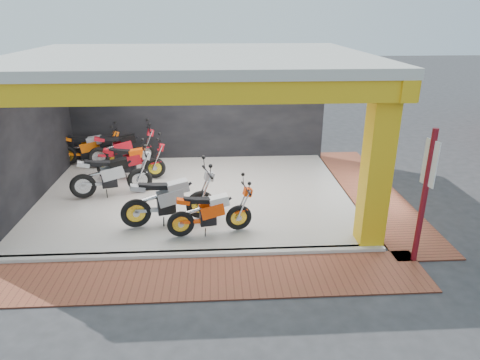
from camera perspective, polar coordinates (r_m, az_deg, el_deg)
The scene contains 18 objects.
ground at distance 9.72m, azimuth -6.40°, elevation -6.93°, with size 80.00×80.00×0.00m, color #2D2D30.
showroom_floor at distance 11.50m, azimuth -5.96°, elevation -1.95°, with size 8.00×6.00×0.10m, color silver.
showroom_ceiling at distance 10.60m, azimuth -6.72°, elevation 15.93°, with size 8.40×6.40×0.20m, color beige.
back_wall at distance 13.95m, azimuth -5.73°, elevation 9.60°, with size 8.20×0.20×3.50m, color black.
left_wall at distance 11.88m, azimuth -26.54°, elevation 5.32°, with size 0.20×6.20×3.50m, color black.
corner_column at distance 8.88m, azimuth 17.78°, elevation 1.68°, with size 0.50×0.50×3.50m, color gold.
header_beam_front at distance 7.67m, azimuth -7.78°, elevation 11.51°, with size 8.40×0.30×0.40m, color gold.
header_beam_right at distance 11.16m, azimuth 15.00°, elevation 14.09°, with size 0.30×6.40×0.40m, color gold.
floor_kerb at distance 8.81m, azimuth -6.72°, elevation -9.80°, with size 8.00×0.20×0.10m, color silver.
paver_front at distance 8.18m, azimuth -6.99°, elevation -12.85°, with size 9.00×1.40×0.03m, color brown.
paver_right at distance 12.25m, azimuth 17.10°, elevation -1.51°, with size 1.40×7.00×0.03m, color brown.
signpost at distance 8.66m, azimuth 23.44°, elevation -1.51°, with size 0.11×0.38×2.70m.
moto_hero at distance 9.26m, azimuth -0.17°, elevation -3.45°, with size 1.95×0.72×1.19m, color #FF460A, non-canonical shape.
moto_row_a at distance 9.80m, azimuth -5.37°, elevation -1.53°, with size 2.25×0.83×1.37m, color #9FA1A7, non-canonical shape.
moto_row_b at distance 11.52m, azimuth -13.35°, elevation 1.48°, with size 2.20×0.81×1.34m, color #A8ABAF, non-canonical shape.
moto_row_c at distance 12.43m, azimuth -11.36°, elevation 2.88°, with size 2.04×0.76×1.25m, color #B2131C, non-canonical shape.
moto_row_d at distance 13.78m, azimuth -12.66°, elevation 4.77°, with size 2.15×0.80×1.32m, color red, non-canonical shape.
moto_row_e at distance 14.00m, azimuth -16.95°, elevation 4.49°, with size 2.05×0.76×1.25m, color #FF660A, non-canonical shape.
Camera 1 is at (0.58, -8.54, 4.61)m, focal length 32.00 mm.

